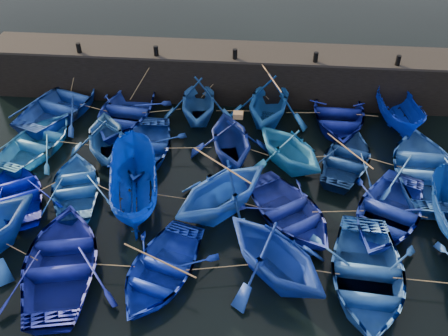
# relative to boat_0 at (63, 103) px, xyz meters

# --- Properties ---
(ground) EXTENTS (120.00, 120.00, 0.00)m
(ground) POSITION_rel_boat_0_xyz_m (8.72, -7.92, -0.59)
(ground) COLOR black
(ground) RESTS_ON ground
(quay_wall) EXTENTS (26.00, 2.50, 2.50)m
(quay_wall) POSITION_rel_boat_0_xyz_m (8.72, 2.58, 0.66)
(quay_wall) COLOR black
(quay_wall) RESTS_ON ground
(quay_top) EXTENTS (26.00, 2.50, 0.12)m
(quay_top) POSITION_rel_boat_0_xyz_m (8.72, 2.58, 1.97)
(quay_top) COLOR black
(quay_top) RESTS_ON quay_wall
(bollard_0) EXTENTS (0.24, 0.24, 0.50)m
(bollard_0) POSITION_rel_boat_0_xyz_m (0.72, 1.68, 2.28)
(bollard_0) COLOR black
(bollard_0) RESTS_ON quay_top
(bollard_1) EXTENTS (0.24, 0.24, 0.50)m
(bollard_1) POSITION_rel_boat_0_xyz_m (4.72, 1.68, 2.28)
(bollard_1) COLOR black
(bollard_1) RESTS_ON quay_top
(bollard_2) EXTENTS (0.24, 0.24, 0.50)m
(bollard_2) POSITION_rel_boat_0_xyz_m (8.72, 1.68, 2.28)
(bollard_2) COLOR black
(bollard_2) RESTS_ON quay_top
(bollard_3) EXTENTS (0.24, 0.24, 0.50)m
(bollard_3) POSITION_rel_boat_0_xyz_m (12.72, 1.68, 2.28)
(bollard_3) COLOR black
(bollard_3) RESTS_ON quay_top
(bollard_4) EXTENTS (0.24, 0.24, 0.50)m
(bollard_4) POSITION_rel_boat_0_xyz_m (16.72, 1.68, 2.28)
(bollard_4) COLOR black
(bollard_4) RESTS_ON quay_top
(boat_0) EXTENTS (5.80, 6.75, 1.18)m
(boat_0) POSITION_rel_boat_0_xyz_m (0.00, 0.00, 0.00)
(boat_0) COLOR #1A3E9E
(boat_0) RESTS_ON ground
(boat_1) EXTENTS (4.53, 5.85, 1.12)m
(boat_1) POSITION_rel_boat_0_xyz_m (3.34, -0.53, -0.03)
(boat_1) COLOR #182EA1
(boat_1) RESTS_ON ground
(boat_2) EXTENTS (4.03, 4.57, 2.25)m
(boat_2) POSITION_rel_boat_0_xyz_m (7.02, 0.00, 0.54)
(boat_2) COLOR #1D509D
(boat_2) RESTS_ON ground
(boat_3) EXTENTS (4.76, 5.31, 2.50)m
(boat_3) POSITION_rel_boat_0_xyz_m (10.54, 0.12, 0.66)
(boat_3) COLOR #114A99
(boat_3) RESTS_ON ground
(boat_4) EXTENTS (4.01, 5.52, 1.13)m
(boat_4) POSITION_rel_boat_0_xyz_m (14.02, 0.26, -0.03)
(boat_4) COLOR navy
(boat_4) RESTS_ON ground
(boat_5) EXTENTS (2.30, 4.76, 1.77)m
(boat_5) POSITION_rel_boat_0_xyz_m (16.89, 0.17, 0.30)
(boat_5) COLOR #031EA7
(boat_5) RESTS_ON ground
(boat_6) EXTENTS (4.65, 5.55, 0.99)m
(boat_6) POSITION_rel_boat_0_xyz_m (-0.10, -3.24, -0.10)
(boat_6) COLOR blue
(boat_6) RESTS_ON ground
(boat_7) EXTENTS (4.61, 4.98, 2.16)m
(boat_7) POSITION_rel_boat_0_xyz_m (3.27, -3.40, 0.49)
(boat_7) COLOR #20528D
(boat_7) RESTS_ON ground
(boat_8) EXTENTS (3.45, 4.80, 0.99)m
(boat_8) POSITION_rel_boat_0_xyz_m (4.96, -3.36, -0.09)
(boat_8) COLOR navy
(boat_8) RESTS_ON ground
(boat_9) EXTENTS (4.55, 4.99, 2.24)m
(boat_9) POSITION_rel_boat_0_xyz_m (8.89, -3.11, 0.53)
(boat_9) COLOR navy
(boat_9) RESTS_ON ground
(boat_10) EXTENTS (5.25, 5.32, 2.12)m
(boat_10) POSITION_rel_boat_0_xyz_m (11.50, -3.47, 0.47)
(boat_10) COLOR #1D6EB4
(boat_10) RESTS_ON ground
(boat_11) EXTENTS (4.42, 5.14, 0.90)m
(boat_11) POSITION_rel_boat_0_xyz_m (14.14, -3.30, -0.14)
(boat_11) COLOR navy
(boat_11) RESTS_ON ground
(boat_12) EXTENTS (4.40, 5.95, 1.20)m
(boat_12) POSITION_rel_boat_0_xyz_m (17.35, -3.87, 0.01)
(boat_12) COLOR blue
(boat_12) RESTS_ON ground
(boat_13) EXTENTS (4.69, 5.11, 0.86)m
(boat_13) POSITION_rel_boat_0_xyz_m (0.38, -6.69, -0.16)
(boat_13) COLOR #000BA7
(boat_13) RESTS_ON ground
(boat_14) EXTENTS (4.15, 4.97, 0.89)m
(boat_14) POSITION_rel_boat_0_xyz_m (2.66, -6.10, -0.15)
(boat_14) COLOR blue
(boat_14) RESTS_ON ground
(boat_15) EXTENTS (3.00, 5.42, 1.98)m
(boat_15) POSITION_rel_boat_0_xyz_m (5.21, -6.48, 0.40)
(boat_15) COLOR #00279F
(boat_15) RESTS_ON ground
(boat_16) EXTENTS (6.01, 6.03, 2.41)m
(boat_16) POSITION_rel_boat_0_xyz_m (8.80, -6.70, 0.61)
(boat_16) COLOR blue
(boat_16) RESTS_ON ground
(boat_17) EXTENTS (5.46, 5.80, 0.98)m
(boat_17) POSITION_rel_boat_0_xyz_m (11.48, -6.96, -0.10)
(boat_17) COLOR #1E2D9D
(boat_17) RESTS_ON ground
(boat_18) EXTENTS (5.46, 6.13, 1.05)m
(boat_18) POSITION_rel_boat_0_xyz_m (15.29, -6.72, -0.06)
(boat_18) COLOR #1F36B5
(boat_18) RESTS_ON ground
(boat_21) EXTENTS (4.97, 6.20, 1.15)m
(boat_21) POSITION_rel_boat_0_xyz_m (3.50, -10.24, -0.02)
(boat_21) COLOR navy
(boat_21) RESTS_ON ground
(boat_22) EXTENTS (4.46, 5.32, 0.95)m
(boat_22) POSITION_rel_boat_0_xyz_m (6.97, -10.23, -0.12)
(boat_22) COLOR #0D27B5
(boat_22) RESTS_ON ground
(boat_23) EXTENTS (6.00, 6.01, 2.40)m
(boat_23) POSITION_rel_boat_0_xyz_m (10.90, -9.81, 0.61)
(boat_23) COLOR #1334A5
(boat_23) RESTS_ON ground
(boat_24) EXTENTS (4.26, 5.69, 1.13)m
(boat_24) POSITION_rel_boat_0_xyz_m (14.05, -9.95, -0.03)
(boat_24) COLOR blue
(boat_24) RESTS_ON ground
(wooden_crate) EXTENTS (0.43, 0.35, 0.25)m
(wooden_crate) POSITION_rel_boat_0_xyz_m (9.19, -3.11, 1.78)
(wooden_crate) COLOR brown
(wooden_crate) RESTS_ON boat_9
(mooring_ropes) EXTENTS (17.20, 11.86, 2.10)m
(mooring_ropes) POSITION_rel_boat_0_xyz_m (8.74, -3.04, 0.30)
(mooring_ropes) COLOR tan
(mooring_ropes) RESTS_ON ground
(loose_oars) EXTENTS (9.42, 12.43, 1.66)m
(loose_oars) POSITION_rel_boat_0_xyz_m (10.11, -5.03, 1.13)
(loose_oars) COLOR #99724C
(loose_oars) RESTS_ON ground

